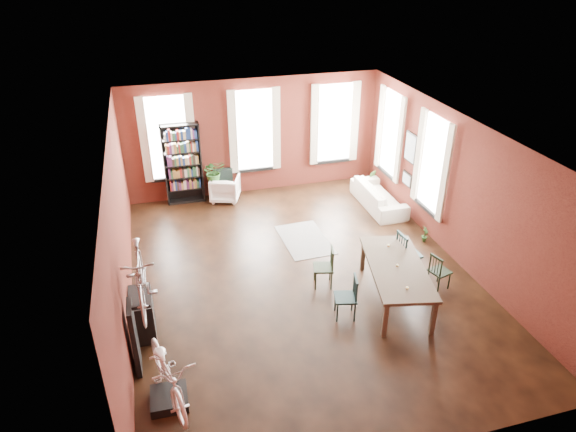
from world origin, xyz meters
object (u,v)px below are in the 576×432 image
object	(u,v)px
dining_table	(395,283)
cream_sofa	(379,192)
dining_chair_a	(345,297)
plant_stand	(216,191)
white_armchair	(225,187)
bike_trainer	(169,399)
bicycle_floor	(165,351)
console_table	(142,314)
dining_chair_d	(408,254)
dining_chair_b	(323,267)
bookshelf	(183,164)
dining_chair_c	(440,271)

from	to	relation	value
dining_table	cream_sofa	distance (m)	4.08
dining_chair_a	plant_stand	xyz separation A→B (m)	(-1.61, 5.62, -0.17)
dining_chair_a	white_armchair	size ratio (longest dim) A/B	1.15
white_armchair	cream_sofa	distance (m)	4.17
dining_table	dining_chair_a	distance (m)	1.16
bike_trainer	dining_table	bearing A→B (deg)	17.83
dining_chair_a	bicycle_floor	world-z (taller)	bicycle_floor
bike_trainer	plant_stand	world-z (taller)	plant_stand
dining_table	dining_chair_a	xyz separation A→B (m)	(-1.14, -0.23, 0.05)
cream_sofa	console_table	distance (m)	7.15
dining_chair_d	dining_chair_b	bearing A→B (deg)	84.72
dining_table	bookshelf	distance (m)	6.61
dining_chair_b	console_table	world-z (taller)	dining_chair_b
dining_chair_c	bike_trainer	world-z (taller)	dining_chair_c
dining_chair_a	bicycle_floor	distance (m)	3.61
bike_trainer	bicycle_floor	size ratio (longest dim) A/B	0.32
bike_trainer	dining_chair_a	bearing A→B (deg)	19.89
bike_trainer	dining_chair_d	bearing A→B (deg)	23.08
white_armchair	bookshelf	bearing A→B (deg)	8.89
white_armchair	cream_sofa	xyz separation A→B (m)	(3.90, -1.49, 0.03)
dining_table	cream_sofa	bearing A→B (deg)	82.29
dining_chair_b	dining_chair_c	distance (m)	2.37
console_table	plant_stand	xyz separation A→B (m)	(2.08, 5.06, -0.14)
bicycle_floor	bike_trainer	bearing A→B (deg)	159.38
bicycle_floor	console_table	bearing A→B (deg)	88.72
white_armchair	bike_trainer	xyz separation A→B (m)	(-2.02, -6.78, -0.30)
dining_chair_d	bookshelf	distance (m)	6.40
console_table	dining_table	bearing A→B (deg)	-3.97
dining_chair_c	dining_table	bearing A→B (deg)	80.65
dining_chair_b	dining_chair_c	size ratio (longest dim) A/B	1.09
dining_table	bookshelf	world-z (taller)	bookshelf
console_table	dining_chair_b	bearing A→B (deg)	7.87
bike_trainer	console_table	bearing A→B (deg)	99.87
plant_stand	console_table	bearing A→B (deg)	-112.34
dining_chair_c	cream_sofa	xyz separation A→B (m)	(0.35, 3.72, 0.01)
dining_chair_b	bookshelf	distance (m)	5.29
dining_chair_d	white_armchair	bearing A→B (deg)	31.79
bike_trainer	bicycle_floor	bearing A→B (deg)	-8.26
plant_stand	cream_sofa	bearing A→B (deg)	-20.57
dining_chair_a	bookshelf	distance (m)	6.28
dining_chair_b	cream_sofa	distance (m)	3.98
dining_chair_c	white_armchair	size ratio (longest dim) A/B	1.05
white_armchair	bike_trainer	distance (m)	7.08
dining_chair_c	bookshelf	bearing A→B (deg)	24.92
bicycle_floor	white_armchair	bearing A→B (deg)	61.34
cream_sofa	console_table	size ratio (longest dim) A/B	2.60
bicycle_floor	dining_chair_b	bearing A→B (deg)	22.71
white_armchair	plant_stand	world-z (taller)	white_armchair
bookshelf	console_table	size ratio (longest dim) A/B	2.75
dining_chair_c	white_armchair	bearing A→B (deg)	18.83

